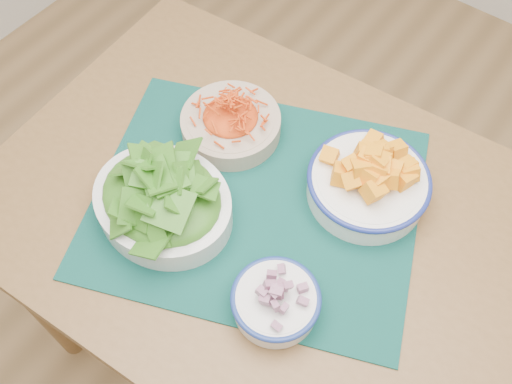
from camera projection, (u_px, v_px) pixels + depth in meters
table at (285, 248)px, 1.11m from camera, size 1.16×0.81×0.75m
placemat at (256, 201)px, 1.04m from camera, size 0.71×0.65×0.00m
carrot_bowl at (231, 121)px, 1.09m from camera, size 0.21×0.21×0.07m
squash_bowl at (369, 179)px, 1.00m from camera, size 0.28×0.28×0.10m
lettuce_bowl at (162, 197)px, 0.97m from camera, size 0.26×0.22×0.12m
onion_bowl at (276, 300)px, 0.90m from camera, size 0.15×0.15×0.07m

